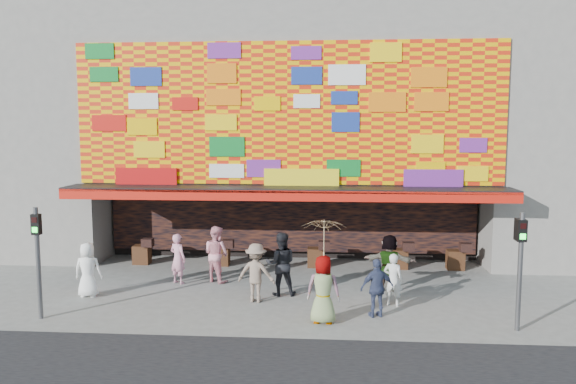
% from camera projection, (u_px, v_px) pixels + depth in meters
% --- Properties ---
extents(ground, '(90.00, 90.00, 0.00)m').
position_uv_depth(ground, '(277.00, 306.00, 16.03)').
color(ground, slate).
rests_on(ground, ground).
extents(shop_building, '(15.20, 9.40, 10.00)m').
position_uv_depth(shop_building, '(295.00, 123.00, 23.52)').
color(shop_building, gray).
rests_on(shop_building, ground).
extents(signal_left, '(0.22, 0.20, 3.00)m').
position_uv_depth(signal_left, '(38.00, 250.00, 14.77)').
color(signal_left, '#59595B').
rests_on(signal_left, ground).
extents(signal_right, '(0.22, 0.20, 3.00)m').
position_uv_depth(signal_right, '(520.00, 258.00, 13.88)').
color(signal_right, '#59595B').
rests_on(signal_right, ground).
extents(ped_a, '(0.84, 0.58, 1.65)m').
position_uv_depth(ped_a, '(88.00, 270.00, 16.83)').
color(ped_a, white).
rests_on(ped_a, ground).
extents(ped_b, '(0.72, 0.63, 1.65)m').
position_uv_depth(ped_b, '(178.00, 259.00, 18.26)').
color(ped_b, pink).
rests_on(ped_b, ground).
extents(ped_c, '(1.00, 0.81, 1.92)m').
position_uv_depth(ped_c, '(281.00, 264.00, 16.99)').
color(ped_c, black).
rests_on(ped_c, ground).
extents(ped_d, '(1.21, 0.83, 1.72)m').
position_uv_depth(ped_d, '(256.00, 273.00, 16.34)').
color(ped_d, gray).
rests_on(ped_d, ground).
extents(ped_e, '(1.00, 0.64, 1.59)m').
position_uv_depth(ped_e, '(377.00, 288.00, 15.03)').
color(ped_e, '#394264').
rests_on(ped_e, ground).
extents(ped_f, '(1.73, 0.92, 1.79)m').
position_uv_depth(ped_f, '(389.00, 263.00, 17.43)').
color(ped_f, gray).
rests_on(ped_f, ground).
extents(ped_g, '(0.92, 0.64, 1.79)m').
position_uv_depth(ped_g, '(323.00, 289.00, 14.54)').
color(ped_g, gray).
rests_on(ped_g, ground).
extents(ped_h, '(0.65, 0.54, 1.51)m').
position_uv_depth(ped_h, '(393.00, 280.00, 16.00)').
color(ped_h, silver).
rests_on(ped_h, ground).
extents(ped_i, '(1.14, 1.08, 1.86)m').
position_uv_depth(ped_i, '(216.00, 254.00, 18.47)').
color(ped_i, pink).
rests_on(ped_i, ground).
extents(parasol, '(1.45, 1.47, 2.00)m').
position_uv_depth(parasol, '(324.00, 239.00, 14.39)').
color(parasol, '#FFD2A0').
rests_on(parasol, ground).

